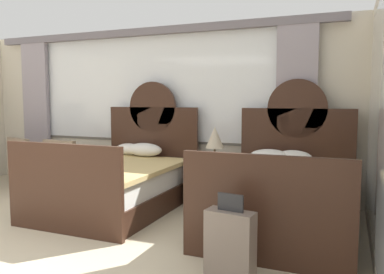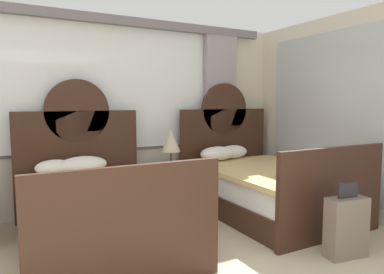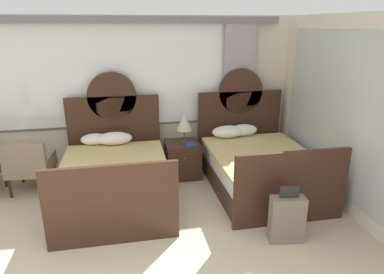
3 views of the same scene
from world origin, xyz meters
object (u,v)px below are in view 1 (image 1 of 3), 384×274
nightstand_between_beds (211,184)px  book_on_nightstand (216,164)px  table_lamp_on_nightstand (215,138)px  armchair_by_window_centre (30,161)px  armchair_by_window_left (69,164)px  bed_near_window (119,182)px  suitcase_on_floor (230,245)px  bed_near_mirror (283,197)px

nightstand_between_beds → book_on_nightstand: bearing=-45.5°
table_lamp_on_nightstand → book_on_nightstand: (0.07, -0.14, -0.35)m
armchair_by_window_centre → armchair_by_window_left: bearing=-0.3°
bed_near_window → suitcase_on_floor: 2.54m
bed_near_window → armchair_by_window_centre: 2.22m
nightstand_between_beds → book_on_nightstand: 0.36m
bed_near_mirror → bed_near_window: bearing=-179.9°
bed_near_window → book_on_nightstand: bearing=23.8°
armchair_by_window_centre → bed_near_window: bearing=-14.0°
book_on_nightstand → armchair_by_window_left: bearing=-179.5°
bed_near_mirror → armchair_by_window_left: (-3.59, 0.53, 0.08)m
armchair_by_window_left → book_on_nightstand: bearing=0.5°
table_lamp_on_nightstand → armchair_by_window_centre: table_lamp_on_nightstand is taller
book_on_nightstand → armchair_by_window_left: armchair_by_window_left is taller
bed_near_mirror → table_lamp_on_nightstand: bed_near_mirror is taller
book_on_nightstand → suitcase_on_floor: (0.81, -2.03, -0.32)m
table_lamp_on_nightstand → book_on_nightstand: table_lamp_on_nightstand is taller
bed_near_mirror → armchair_by_window_left: bearing=171.6°
bed_near_window → bed_near_mirror: same height
table_lamp_on_nightstand → book_on_nightstand: 0.39m
nightstand_between_beds → book_on_nightstand: size_ratio=2.34×
book_on_nightstand → armchair_by_window_left: (-2.57, -0.02, -0.16)m
book_on_nightstand → suitcase_on_floor: bearing=-68.2°
suitcase_on_floor → bed_near_window: bearing=144.4°
armchair_by_window_left → armchair_by_window_centre: size_ratio=1.00×
bed_near_mirror → table_lamp_on_nightstand: 1.42m
table_lamp_on_nightstand → book_on_nightstand: size_ratio=2.04×
armchair_by_window_centre → suitcase_on_floor: bearing=-25.5°
bed_near_mirror → armchair_by_window_centre: (-4.43, 0.53, 0.08)m
bed_near_window → suitcase_on_floor: (2.06, -1.48, -0.07)m
bed_near_window → table_lamp_on_nightstand: bearing=30.4°
table_lamp_on_nightstand → armchair_by_window_centre: size_ratio=0.61×
armchair_by_window_left → armchair_by_window_centre: same height
nightstand_between_beds → armchair_by_window_centre: armchair_by_window_centre is taller
nightstand_between_beds → suitcase_on_floor: size_ratio=0.82×
bed_near_window → table_lamp_on_nightstand: (1.18, 0.69, 0.60)m
armchair_by_window_left → suitcase_on_floor: armchair_by_window_left is taller
armchair_by_window_centre → suitcase_on_floor: 4.68m
bed_near_window → armchair_by_window_left: size_ratio=2.52×
armchair_by_window_left → suitcase_on_floor: size_ratio=1.18×
bed_near_mirror → armchair_by_window_centre: size_ratio=2.52×
nightstand_between_beds → table_lamp_on_nightstand: 0.67m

